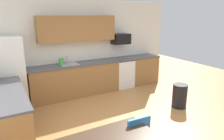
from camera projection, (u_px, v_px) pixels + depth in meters
ground_plane at (135, 127)px, 4.36m from camera, size 12.00×12.00×0.00m
wall_back at (85, 46)px, 6.24m from camera, size 5.80×0.10×2.70m
cabinet_run_back at (76, 80)px, 5.96m from camera, size 2.56×0.60×0.90m
cabinet_run_back_right at (142, 70)px, 7.09m from camera, size 0.99×0.60×0.90m
cabinet_run_left at (9, 117)px, 3.83m from camera, size 0.60×2.00×0.90m
countertop_back at (90, 63)px, 6.06m from camera, size 4.80×0.64×0.04m
countertop_left at (6, 93)px, 3.70m from camera, size 0.64×2.00×0.04m
upper_cabinets_back at (77, 29)px, 5.77m from camera, size 2.20×0.34×0.70m
refrigerator at (8, 74)px, 4.96m from camera, size 0.76×0.70×1.79m
oven_range at (122, 73)px, 6.71m from camera, size 0.60×0.60×0.91m
microwave at (121, 39)px, 6.51m from camera, size 0.54×0.36×0.32m
sink_basin at (69, 67)px, 5.77m from camera, size 0.48×0.40×0.14m
sink_faucet at (67, 60)px, 5.88m from camera, size 0.02×0.02×0.24m
trash_bin at (180, 96)px, 5.22m from camera, size 0.36×0.36×0.60m
kettle at (61, 62)px, 5.68m from camera, size 0.14×0.14×0.20m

